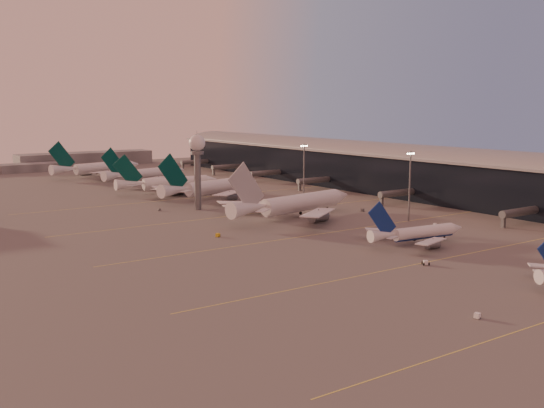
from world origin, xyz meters
TOP-DOWN VIEW (x-y plane):
  - ground at (0.00, 0.00)m, footprint 700.00×700.00m
  - taxiway_markings at (30.00, 56.00)m, footprint 180.00×185.25m
  - terminal at (107.88, 110.09)m, footprint 57.00×362.00m
  - radar_tower at (5.00, 120.00)m, footprint 6.40×6.40m
  - mast_b at (55.00, 55.00)m, footprint 3.60×0.56m
  - mast_c at (50.00, 110.00)m, footprint 3.60×0.56m
  - mast_d at (48.00, 200.00)m, footprint 3.60×0.56m
  - distant_horizon at (2.62, 325.14)m, footprint 165.00×37.50m
  - narrowbody_mid at (28.69, 26.71)m, footprint 35.59×28.26m
  - widebody_white at (25.71, 83.86)m, footprint 62.57×49.70m
  - greentail_a at (24.86, 143.92)m, footprint 57.68×46.00m
  - greentail_b at (17.30, 172.33)m, footprint 52.37×42.26m
  - greentail_c at (24.70, 215.04)m, footprint 53.67×42.78m
  - greentail_d at (12.97, 257.50)m, footprint 58.20×46.43m
  - gsv_truck_a at (-11.74, -26.20)m, footprint 6.00×3.26m
  - gsv_tug_mid at (11.56, 8.09)m, footprint 4.40×3.84m
  - gsv_truck_b at (55.72, 43.15)m, footprint 5.13×2.19m
  - gsv_truck_c at (-14.58, 69.70)m, footprint 6.29×4.07m
  - gsv_catering_b at (55.73, 79.66)m, footprint 5.90×4.21m
  - gsv_tug_far at (25.63, 109.69)m, footprint 3.08×3.58m
  - gsv_truck_d at (-8.74, 126.57)m, footprint 2.86×5.48m

SIDE VIEW (x-z plane):
  - ground at x=0.00m, z-range 0.00..0.00m
  - taxiway_markings at x=30.00m, z-range 0.00..0.02m
  - gsv_tug_far at x=25.63m, z-range 0.01..0.89m
  - gsv_tug_mid at x=11.56m, z-range 0.02..1.09m
  - gsv_truck_b at x=55.72m, z-range 0.02..2.04m
  - gsv_truck_d at x=-8.74m, z-range 0.02..2.13m
  - gsv_truck_a at x=-11.74m, z-range 0.02..2.32m
  - gsv_truck_c at x=-14.58m, z-range 0.02..2.41m
  - gsv_catering_b at x=55.73m, z-range 0.00..4.43m
  - narrowbody_mid at x=28.69m, z-range -4.14..9.78m
  - greentail_b at x=17.30m, z-range -6.15..12.87m
  - greentail_c at x=24.70m, z-range -6.45..13.49m
  - greentail_a at x=24.86m, z-range -6.92..14.47m
  - greentail_d at x=12.97m, z-range -6.97..14.58m
  - widebody_white at x=25.71m, z-range -7.25..14.94m
  - distant_horizon at x=2.62m, z-range -0.61..8.39m
  - terminal at x=107.88m, z-range -1.00..22.04m
  - mast_b at x=55.00m, z-range 1.24..26.24m
  - mast_c at x=50.00m, z-range 1.24..26.24m
  - mast_d at x=48.00m, z-range 1.24..26.24m
  - radar_tower at x=5.00m, z-range 5.40..36.50m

